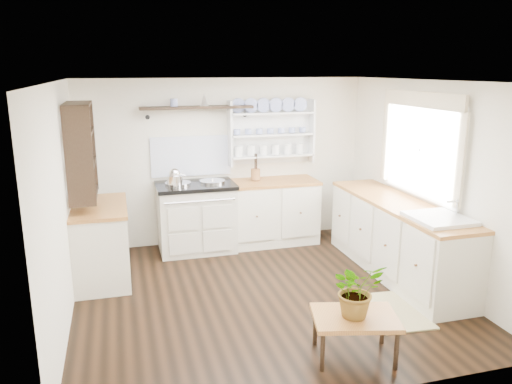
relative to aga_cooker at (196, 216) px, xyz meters
The scene contains 19 objects.
floor 1.71m from the aga_cooker, 72.96° to the right, with size 4.00×3.80×0.01m, color black.
wall_back 0.89m from the aga_cooker, 34.47° to the left, with size 4.00×0.02×2.30m, color silver.
wall_right 3.01m from the aga_cooker, 32.32° to the right, with size 0.02×3.80×2.30m, color silver.
wall_left 2.29m from the aga_cooker, 134.06° to the right, with size 0.02×3.80×2.30m, color silver.
ceiling 2.46m from the aga_cooker, 72.96° to the right, with size 4.00×3.80×0.01m, color white.
window 3.02m from the aga_cooker, 30.29° to the right, with size 0.08×1.55×1.22m.
aga_cooker is the anchor object (origin of this frame).
back_cabinets 1.08m from the aga_cooker, ahead, with size 1.27×0.63×0.90m.
right_cabinets 2.63m from the aga_cooker, 33.97° to the right, with size 0.62×2.43×0.90m.
belfast_sink 3.13m from the aga_cooker, 45.50° to the right, with size 0.55×0.60×0.45m.
left_cabinets 1.39m from the aga_cooker, 151.21° to the right, with size 0.62×1.13×0.90m.
plate_rack 1.59m from the aga_cooker, 14.56° to the left, with size 1.20×0.22×0.90m.
high_shelf 1.45m from the aga_cooker, 68.65° to the left, with size 1.50×0.29×0.16m.
left_shelving 1.86m from the aga_cooker, 153.76° to the right, with size 0.28×0.80×1.05m, color black.
kettle 0.65m from the aga_cooker, 156.85° to the right, with size 0.20×0.20×0.24m, color silver, non-canonical shape.
utensil_crock 1.01m from the aga_cooker, ahead, with size 0.13×0.13×0.15m, color #936135.
center_table 3.10m from the aga_cooker, 73.39° to the right, with size 0.81×0.66×0.39m.
potted_plant 3.10m from the aga_cooker, 73.39° to the right, with size 0.43×0.38×0.48m, color #3F7233.
floor_rug 2.90m from the aga_cooker, 54.88° to the right, with size 0.55×0.85×0.02m, color olive.
Camera 1 is at (-1.44, -4.88, 2.42)m, focal length 35.00 mm.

